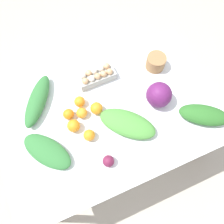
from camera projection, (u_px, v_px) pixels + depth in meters
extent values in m
plane|color=#B2A899|center=(112.00, 144.00, 2.08)|extent=(8.00, 8.00, 0.00)
cube|color=silver|center=(112.00, 114.00, 1.43)|extent=(1.46, 0.94, 0.03)
cylinder|color=olive|center=(46.00, 220.00, 1.50)|extent=(0.06, 0.06, 0.69)
cylinder|color=olive|center=(211.00, 145.00, 1.72)|extent=(0.06, 0.06, 0.69)
cylinder|color=olive|center=(18.00, 119.00, 1.80)|extent=(0.06, 0.06, 0.69)
cylinder|color=olive|center=(161.00, 66.00, 2.02)|extent=(0.06, 0.06, 0.69)
sphere|color=#601E5B|center=(159.00, 95.00, 1.38)|extent=(0.16, 0.16, 0.16)
cube|color=#A8A8A3|center=(97.00, 77.00, 1.50)|extent=(0.26, 0.11, 0.06)
sphere|color=tan|center=(107.00, 66.00, 1.48)|extent=(0.04, 0.04, 0.04)
sphere|color=white|center=(101.00, 68.00, 1.47)|extent=(0.04, 0.04, 0.04)
sphere|color=white|center=(95.00, 71.00, 1.47)|extent=(0.04, 0.04, 0.04)
sphere|color=tan|center=(89.00, 73.00, 1.46)|extent=(0.04, 0.04, 0.04)
sphere|color=white|center=(83.00, 75.00, 1.45)|extent=(0.04, 0.04, 0.04)
sphere|color=tan|center=(110.00, 72.00, 1.46)|extent=(0.04, 0.04, 0.04)
sphere|color=tan|center=(104.00, 74.00, 1.46)|extent=(0.04, 0.04, 0.04)
sphere|color=tan|center=(98.00, 76.00, 1.45)|extent=(0.04, 0.04, 0.04)
sphere|color=white|center=(92.00, 79.00, 1.44)|extent=(0.04, 0.04, 0.04)
sphere|color=tan|center=(85.00, 81.00, 1.43)|extent=(0.04, 0.04, 0.04)
cylinder|color=#997047|center=(156.00, 62.00, 1.52)|extent=(0.13, 0.13, 0.10)
ellipsoid|color=#4C933D|center=(127.00, 124.00, 1.35)|extent=(0.37, 0.37, 0.08)
ellipsoid|color=#337538|center=(47.00, 151.00, 1.28)|extent=(0.31, 0.36, 0.06)
ellipsoid|color=#2D6B28|center=(204.00, 115.00, 1.36)|extent=(0.34, 0.29, 0.09)
ellipsoid|color=#337538|center=(38.00, 101.00, 1.41)|extent=(0.30, 0.38, 0.08)
sphere|color=maroon|center=(108.00, 161.00, 1.26)|extent=(0.07, 0.07, 0.07)
sphere|color=orange|center=(82.00, 113.00, 1.38)|extent=(0.07, 0.07, 0.07)
sphere|color=orange|center=(69.00, 114.00, 1.38)|extent=(0.07, 0.07, 0.07)
sphere|color=orange|center=(74.00, 126.00, 1.34)|extent=(0.08, 0.08, 0.08)
sphere|color=orange|center=(89.00, 135.00, 1.32)|extent=(0.07, 0.07, 0.07)
sphere|color=orange|center=(97.00, 108.00, 1.39)|extent=(0.08, 0.08, 0.08)
sphere|color=orange|center=(80.00, 102.00, 1.41)|extent=(0.07, 0.07, 0.07)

